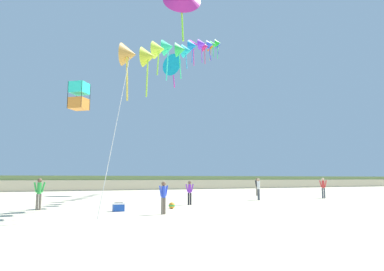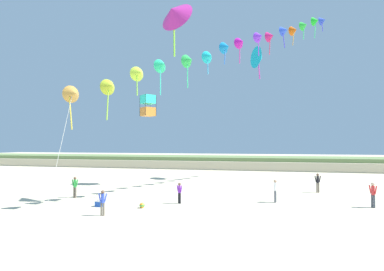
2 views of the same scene
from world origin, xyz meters
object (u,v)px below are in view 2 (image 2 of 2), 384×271
at_px(person_mid_center, 373,193).
at_px(person_far_right, 318,181).
at_px(large_kite_mid_trail, 174,13).
at_px(person_near_left, 103,201).
at_px(person_far_center, 179,191).
at_px(beach_cooler, 100,204).
at_px(beach_ball, 142,205).
at_px(person_far_left, 275,189).
at_px(large_kite_low_lead, 148,106).
at_px(person_near_right, 75,186).
at_px(large_kite_high_solo, 259,58).

bearing_deg(person_mid_center, person_far_right, 113.36).
bearing_deg(person_far_right, large_kite_mid_trail, -146.60).
distance_m(person_near_left, person_far_center, 5.96).
height_order(beach_cooler, beach_ball, beach_cooler).
bearing_deg(large_kite_mid_trail, person_near_left, -121.94).
distance_m(person_far_right, person_far_center, 13.35).
height_order(large_kite_mid_trail, beach_cooler, large_kite_mid_trail).
distance_m(large_kite_mid_trail, beach_cooler, 15.24).
distance_m(person_far_left, person_far_center, 7.26).
height_order(person_mid_center, beach_cooler, person_mid_center).
distance_m(person_far_right, beach_cooler, 19.01).
distance_m(person_near_left, large_kite_low_lead, 15.97).
xyz_separation_m(person_far_right, beach_cooler, (-16.10, -10.07, -0.79)).
height_order(person_near_left, person_far_right, person_far_right).
distance_m(large_kite_low_lead, large_kite_mid_trail, 12.00).
relative_size(person_far_right, large_kite_mid_trail, 0.36).
distance_m(person_mid_center, person_far_center, 13.61).
bearing_deg(beach_cooler, large_kite_low_lead, 94.74).
bearing_deg(person_far_center, person_near_right, 178.58).
bearing_deg(large_kite_mid_trail, large_kite_high_solo, 69.90).
height_order(person_far_left, large_kite_low_lead, large_kite_low_lead).
xyz_separation_m(large_kite_high_solo, beach_cooler, (-10.83, -19.29, -15.13)).
relative_size(large_kite_high_solo, beach_cooler, 7.12).
relative_size(person_mid_center, beach_cooler, 3.05).
distance_m(person_near_left, beach_ball, 3.12).
bearing_deg(person_far_right, person_far_center, -144.75).
relative_size(person_near_right, person_far_center, 1.12).
height_order(person_far_center, beach_ball, person_far_center).
xyz_separation_m(person_mid_center, large_kite_low_lead, (-19.64, 7.30, 7.58)).
bearing_deg(person_far_left, large_kite_low_lead, 152.06).
bearing_deg(person_near_right, person_near_left, -42.65).
distance_m(person_far_left, large_kite_low_lead, 16.66).
relative_size(person_far_left, large_kite_mid_trail, 0.36).
bearing_deg(person_far_right, person_mid_center, -66.64).
bearing_deg(person_far_left, large_kite_high_solo, 95.09).
bearing_deg(beach_ball, person_far_center, 45.33).
relative_size(large_kite_mid_trail, large_kite_high_solo, 1.17).
height_order(person_far_left, person_far_center, person_far_left).
distance_m(person_far_left, large_kite_mid_trail, 15.51).
distance_m(person_near_right, person_far_right, 21.26).
xyz_separation_m(person_mid_center, large_kite_mid_trail, (-13.99, -1.50, 13.46)).
bearing_deg(person_near_left, beach_cooler, 123.96).
bearing_deg(large_kite_high_solo, person_mid_center, -62.68).
bearing_deg(person_far_left, person_near_right, -173.46).
relative_size(person_mid_center, person_far_right, 1.01).
bearing_deg(person_mid_center, large_kite_mid_trail, -173.87).
bearing_deg(person_far_left, person_near_left, -147.11).
relative_size(person_near_left, person_far_right, 0.90).
bearing_deg(person_mid_center, large_kite_low_lead, 159.61).
distance_m(person_far_left, large_kite_high_solo, 20.70).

